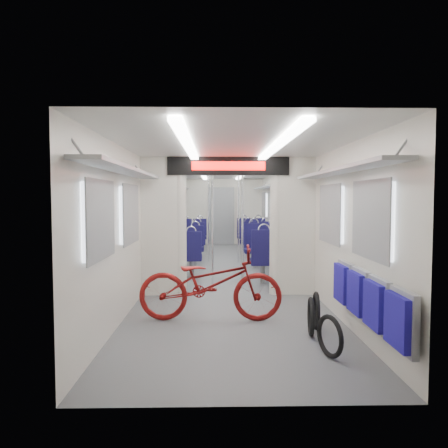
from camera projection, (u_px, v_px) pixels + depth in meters
name	position (u px, v px, depth m)	size (l,w,h in m)	color
carriage	(226.00, 204.00, 9.03)	(12.00, 12.02, 2.31)	#515456
bicycle	(210.00, 283.00, 5.77)	(0.66, 1.89, 0.99)	maroon
flip_bench	(367.00, 299.00, 4.52)	(0.12, 2.12, 0.53)	gray
bike_hoop_a	(330.00, 339.00, 4.43)	(0.44, 0.44, 0.05)	black
bike_hoop_b	(311.00, 319.00, 5.13)	(0.46, 0.46, 0.05)	black
bike_hoop_c	(316.00, 313.00, 5.37)	(0.47, 0.47, 0.05)	black
seat_bay_near_left	(183.00, 247.00, 9.72)	(0.89, 1.96, 1.06)	#100C38
seat_bay_near_right	(269.00, 248.00, 9.28)	(0.94, 2.23, 1.15)	#100C38
seat_bay_far_left	(191.00, 235.00, 12.80)	(0.90, 2.03, 1.09)	#100C38
seat_bay_far_right	(254.00, 234.00, 13.02)	(0.90, 2.05, 1.09)	#100C38
stanchion_near_left	(212.00, 224.00, 8.01)	(0.04, 0.04, 2.30)	silver
stanchion_near_right	(242.00, 224.00, 7.99)	(0.04, 0.04, 2.30)	silver
stanchion_far_left	(209.00, 217.00, 11.11)	(0.04, 0.04, 2.30)	silver
stanchion_far_right	(239.00, 217.00, 10.96)	(0.04, 0.04, 2.30)	silver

